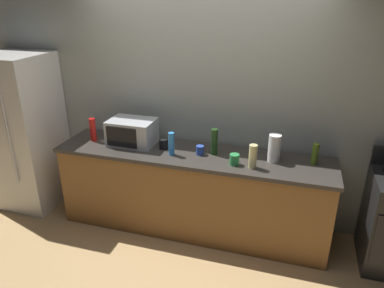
% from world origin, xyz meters
% --- Properties ---
extents(ground_plane, '(8.00, 8.00, 0.00)m').
position_xyz_m(ground_plane, '(0.00, 0.00, 0.00)').
color(ground_plane, tan).
extents(back_wall, '(6.40, 0.10, 2.70)m').
position_xyz_m(back_wall, '(0.00, 0.81, 1.35)').
color(back_wall, '#9EA399').
rests_on(back_wall, ground_plane).
extents(counter_run, '(2.84, 0.64, 0.90)m').
position_xyz_m(counter_run, '(0.00, 0.40, 0.45)').
color(counter_run, brown).
rests_on(counter_run, ground_plane).
extents(refrigerator, '(0.72, 0.73, 1.80)m').
position_xyz_m(refrigerator, '(-2.05, 0.40, 0.90)').
color(refrigerator, white).
rests_on(refrigerator, ground_plane).
extents(microwave, '(0.48, 0.35, 0.27)m').
position_xyz_m(microwave, '(-0.68, 0.45, 1.04)').
color(microwave, '#B7BABF').
rests_on(microwave, counter_run).
extents(paper_towel_roll, '(0.12, 0.12, 0.27)m').
position_xyz_m(paper_towel_roll, '(0.81, 0.45, 1.04)').
color(paper_towel_roll, white).
rests_on(paper_towel_roll, counter_run).
extents(bottle_hot_sauce, '(0.07, 0.07, 0.25)m').
position_xyz_m(bottle_hot_sauce, '(-1.13, 0.41, 1.03)').
color(bottle_hot_sauce, red).
rests_on(bottle_hot_sauce, counter_run).
extents(bottle_wine, '(0.07, 0.07, 0.27)m').
position_xyz_m(bottle_wine, '(0.22, 0.44, 1.03)').
color(bottle_wine, '#1E3F19').
rests_on(bottle_wine, counter_run).
extents(bottle_spray_cleaner, '(0.06, 0.06, 0.24)m').
position_xyz_m(bottle_spray_cleaner, '(-0.18, 0.30, 1.02)').
color(bottle_spray_cleaner, '#338CE5').
rests_on(bottle_spray_cleaner, counter_run).
extents(bottle_olive_oil, '(0.06, 0.06, 0.21)m').
position_xyz_m(bottle_olive_oil, '(1.18, 0.50, 1.00)').
color(bottle_olive_oil, '#4C6B19').
rests_on(bottle_olive_oil, counter_run).
extents(bottle_vinegar, '(0.08, 0.08, 0.23)m').
position_xyz_m(bottle_vinegar, '(0.63, 0.25, 1.01)').
color(bottle_vinegar, beige).
rests_on(bottle_vinegar, counter_run).
extents(mug_blue, '(0.08, 0.08, 0.09)m').
position_xyz_m(mug_blue, '(0.09, 0.39, 0.95)').
color(mug_blue, '#2D4CB2').
rests_on(mug_blue, counter_run).
extents(mug_green, '(0.09, 0.09, 0.11)m').
position_xyz_m(mug_green, '(0.46, 0.26, 0.95)').
color(mug_green, '#2D8C47').
rests_on(mug_green, counter_run).
extents(mug_black, '(0.09, 0.09, 0.10)m').
position_xyz_m(mug_black, '(-0.32, 0.42, 0.95)').
color(mug_black, black).
rests_on(mug_black, counter_run).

